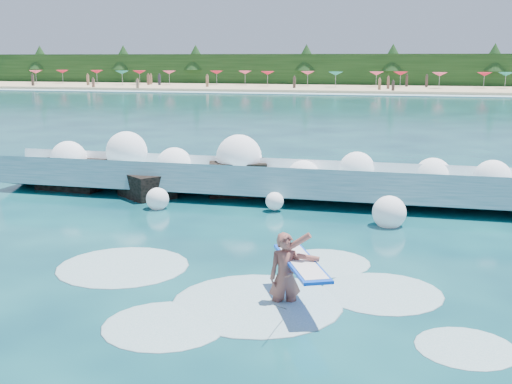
# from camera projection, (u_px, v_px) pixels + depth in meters

# --- Properties ---
(ground) EXTENTS (200.00, 200.00, 0.00)m
(ground) POSITION_uv_depth(u_px,v_px,m) (168.00, 259.00, 14.30)
(ground) COLOR #072838
(ground) RESTS_ON ground
(beach) EXTENTS (140.00, 20.00, 0.40)m
(beach) POSITION_uv_depth(u_px,v_px,m) (385.00, 89.00, 88.12)
(beach) COLOR tan
(beach) RESTS_ON ground
(wet_band) EXTENTS (140.00, 5.00, 0.08)m
(wet_band) POSITION_uv_depth(u_px,v_px,m) (379.00, 95.00, 77.74)
(wet_band) COLOR silver
(wet_band) RESTS_ON ground
(treeline) EXTENTS (140.00, 4.00, 5.00)m
(treeline) POSITION_uv_depth(u_px,v_px,m) (390.00, 71.00, 97.12)
(treeline) COLOR black
(treeline) RESTS_ON ground
(breaking_wave) EXTENTS (18.05, 2.81, 1.56)m
(breaking_wave) POSITION_uv_depth(u_px,v_px,m) (272.00, 180.00, 20.54)
(breaking_wave) COLOR teal
(breaking_wave) RESTS_ON ground
(rock_cluster) EXTENTS (7.97, 3.19, 1.28)m
(rock_cluster) POSITION_uv_depth(u_px,v_px,m) (146.00, 179.00, 21.44)
(rock_cluster) COLOR black
(rock_cluster) RESTS_ON ground
(surfer_with_board) EXTENTS (1.42, 2.82, 1.63)m
(surfer_with_board) POSITION_uv_depth(u_px,v_px,m) (289.00, 274.00, 11.49)
(surfer_with_board) COLOR brown
(surfer_with_board) RESTS_ON ground
(wave_spray) EXTENTS (14.83, 4.12, 2.07)m
(wave_spray) POSITION_uv_depth(u_px,v_px,m) (246.00, 166.00, 20.45)
(wave_spray) COLOR white
(wave_spray) RESTS_ON ground
(surf_foam) EXTENTS (9.12, 6.10, 0.16)m
(surf_foam) POSITION_uv_depth(u_px,v_px,m) (242.00, 291.00, 12.35)
(surf_foam) COLOR silver
(surf_foam) RESTS_ON ground
(beach_umbrellas) EXTENTS (112.51, 6.87, 0.50)m
(beach_umbrellas) POSITION_uv_depth(u_px,v_px,m) (387.00, 74.00, 89.20)
(beach_umbrellas) COLOR #E1426B
(beach_umbrellas) RESTS_ON ground
(beachgoers) EXTENTS (100.64, 13.66, 1.91)m
(beachgoers) POSITION_uv_depth(u_px,v_px,m) (472.00, 84.00, 82.74)
(beachgoers) COLOR #3F332D
(beachgoers) RESTS_ON ground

